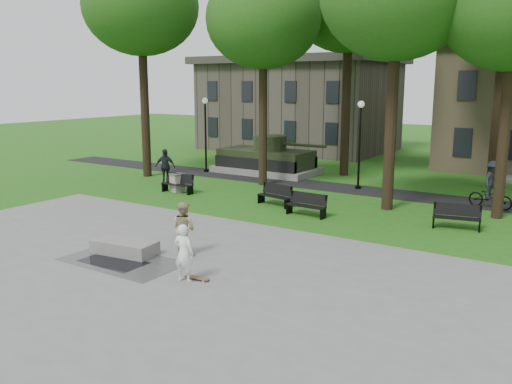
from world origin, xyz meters
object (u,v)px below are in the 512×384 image
(friend_watching, at_px, (183,228))
(trash_bin, at_px, (177,183))
(concrete_block, at_px, (125,247))
(park_bench_0, at_px, (178,183))
(skateboarder, at_px, (184,253))
(cyclist, at_px, (491,189))

(friend_watching, distance_m, trash_bin, 10.88)
(concrete_block, distance_m, trash_bin, 10.67)
(friend_watching, distance_m, park_bench_0, 10.61)
(skateboarder, distance_m, park_bench_0, 13.15)
(skateboarder, distance_m, trash_bin, 13.43)
(cyclist, bearing_deg, skateboarder, 171.50)
(friend_watching, relative_size, cyclist, 0.82)
(cyclist, relative_size, park_bench_0, 1.21)
(cyclist, bearing_deg, concrete_block, 159.41)
(friend_watching, height_order, park_bench_0, friend_watching)
(friend_watching, xyz_separation_m, trash_bin, (-7.34, 8.02, -0.43))
(concrete_block, height_order, cyclist, cyclist)
(park_bench_0, xyz_separation_m, trash_bin, (-0.22, 0.17, -0.04))
(friend_watching, bearing_deg, skateboarder, 131.88)
(friend_watching, xyz_separation_m, park_bench_0, (-7.12, 7.85, -0.40))
(friend_watching, distance_m, cyclist, 14.86)
(friend_watching, xyz_separation_m, cyclist, (7.26, 12.97, -0.02))
(skateboarder, distance_m, friend_watching, 2.55)
(cyclist, bearing_deg, trash_bin, 120.78)
(concrete_block, xyz_separation_m, friend_watching, (1.72, 1.04, 0.67))
(skateboarder, xyz_separation_m, park_bench_0, (-8.79, 9.78, -0.35))
(friend_watching, relative_size, trash_bin, 1.87)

